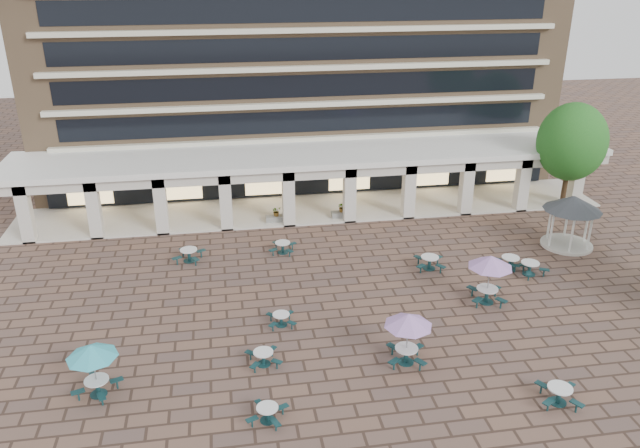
% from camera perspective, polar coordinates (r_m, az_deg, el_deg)
% --- Properties ---
extents(ground, '(120.00, 120.00, 0.00)m').
position_cam_1_polar(ground, '(32.46, 3.50, -8.39)').
color(ground, brown).
rests_on(ground, ground).
extents(apartment_building, '(40.00, 15.50, 25.20)m').
position_cam_1_polar(apartment_building, '(52.93, -2.49, 18.47)').
color(apartment_building, '#8D6E4F').
rests_on(apartment_building, ground).
extents(retail_arcade, '(42.00, 6.60, 4.40)m').
position_cam_1_polar(retail_arcade, '(44.44, -0.57, 4.89)').
color(retail_arcade, white).
rests_on(retail_arcade, ground).
extents(picnic_table_0, '(1.81, 1.81, 0.67)m').
position_cam_1_polar(picnic_table_0, '(25.87, -4.82, -16.80)').
color(picnic_table_0, '#13393A').
rests_on(picnic_table_0, ground).
extents(picnic_table_2, '(1.99, 1.99, 0.77)m').
position_cam_1_polar(picnic_table_2, '(28.36, 21.03, -14.26)').
color(picnic_table_2, '#13393A').
rests_on(picnic_table_2, ground).
extents(picnic_table_4, '(2.12, 2.12, 2.45)m').
position_cam_1_polar(picnic_table_4, '(27.67, -20.14, -11.03)').
color(picnic_table_4, '#13393A').
rests_on(picnic_table_4, ground).
extents(picnic_table_5, '(1.67, 1.67, 0.69)m').
position_cam_1_polar(picnic_table_5, '(28.84, -5.20, -11.99)').
color(picnic_table_5, '#13393A').
rests_on(picnic_table_5, ground).
extents(picnic_table_6, '(2.20, 2.20, 2.54)m').
position_cam_1_polar(picnic_table_6, '(28.15, 8.08, -8.85)').
color(picnic_table_6, '#13393A').
rests_on(picnic_table_6, ground).
extents(picnic_table_7, '(1.85, 1.85, 0.78)m').
position_cam_1_polar(picnic_table_7, '(38.44, 16.99, -3.33)').
color(picnic_table_7, '#13393A').
rests_on(picnic_table_7, ground).
extents(picnic_table_8, '(1.45, 1.45, 0.64)m').
position_cam_1_polar(picnic_table_8, '(31.53, -3.57, -8.62)').
color(picnic_table_8, '#13393A').
rests_on(picnic_table_8, ground).
extents(picnic_table_9, '(1.86, 1.86, 0.71)m').
position_cam_1_polar(picnic_table_9, '(38.83, -3.43, -2.07)').
color(picnic_table_9, '#13393A').
rests_on(picnic_table_9, ground).
extents(picnic_table_10, '(1.98, 1.98, 0.79)m').
position_cam_1_polar(picnic_table_10, '(37.36, 9.99, -3.39)').
color(picnic_table_10, '#13393A').
rests_on(picnic_table_10, ground).
extents(picnic_table_11, '(2.37, 2.37, 2.74)m').
position_cam_1_polar(picnic_table_11, '(33.68, 15.32, -3.49)').
color(picnic_table_11, '#13393A').
rests_on(picnic_table_11, ground).
extents(picnic_table_12, '(2.05, 2.05, 0.78)m').
position_cam_1_polar(picnic_table_12, '(38.53, -11.89, -2.71)').
color(picnic_table_12, '#13393A').
rests_on(picnic_table_12, ground).
extents(picnic_table_13, '(2.05, 2.05, 0.78)m').
position_cam_1_polar(picnic_table_13, '(38.14, 18.63, -3.76)').
color(picnic_table_13, '#13393A').
rests_on(picnic_table_13, ground).
extents(gazebo, '(3.60, 3.60, 3.35)m').
position_cam_1_polar(gazebo, '(41.96, 22.08, 1.29)').
color(gazebo, beige).
rests_on(gazebo, ground).
extents(tree_east_c, '(4.76, 4.76, 7.93)m').
position_cam_1_polar(tree_east_c, '(46.95, 22.04, 6.96)').
color(tree_east_c, '#3A2B17').
rests_on(tree_east_c, ground).
extents(planter_left, '(1.50, 0.75, 1.19)m').
position_cam_1_polar(planter_left, '(43.24, -3.99, 0.69)').
color(planter_left, gray).
rests_on(planter_left, ground).
extents(planter_right, '(1.50, 0.65, 1.22)m').
position_cam_1_polar(planter_right, '(43.85, 2.04, 1.10)').
color(planter_right, gray).
rests_on(planter_right, ground).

